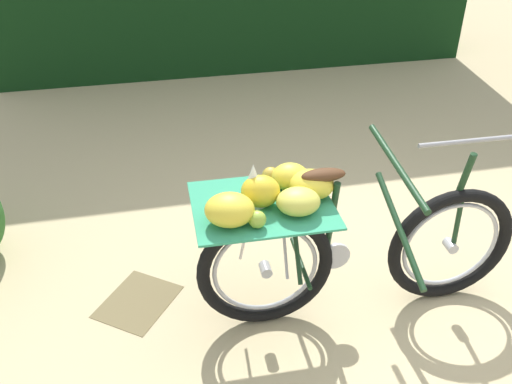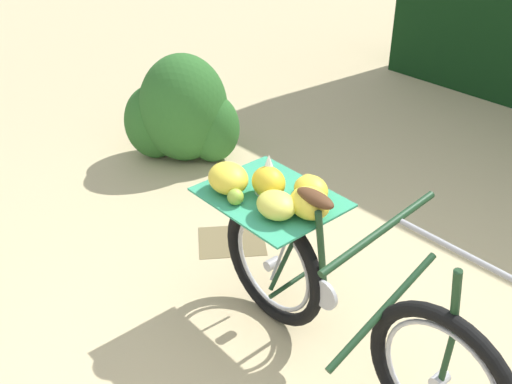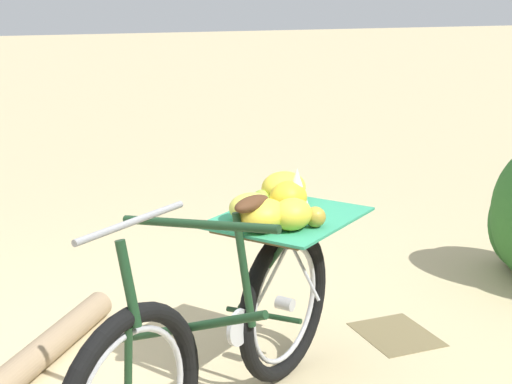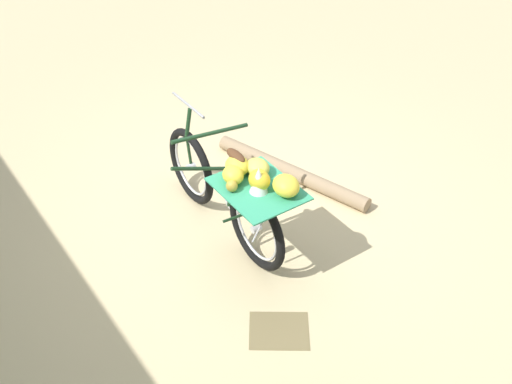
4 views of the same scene
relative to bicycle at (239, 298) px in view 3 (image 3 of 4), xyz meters
The scene contains 3 objects.
bicycle is the anchor object (origin of this frame).
fallen_log 1.14m from the bicycle, 120.64° to the right, with size 0.14×0.14×1.74m, color #937A5B.
leaf_litter_patch 1.22m from the bicycle, 110.44° to the left, with size 0.44×0.36×0.01m, color olive.
Camera 3 is at (2.71, -0.80, 1.76)m, focal length 53.33 mm.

